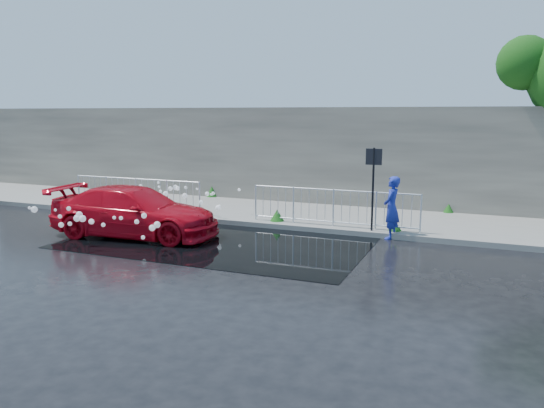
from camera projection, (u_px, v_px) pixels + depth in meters
The scene contains 12 objects.
ground at pixel (186, 247), 13.76m from camera, with size 90.00×90.00×0.00m, color black.
pavement at pixel (262, 212), 18.31m from camera, with size 30.00×4.00×0.15m, color slate.
curb at pixel (237, 223), 16.48m from camera, with size 30.00×0.25×0.16m, color slate.
retaining_wall at pixel (285, 154), 20.00m from camera, with size 30.00×0.60×3.50m, color #5C564D.
puddle at pixel (221, 240), 14.48m from camera, with size 8.00×5.00×0.01m, color black.
sign_post at pixel (373, 176), 14.72m from camera, with size 0.45×0.06×2.50m.
railing_left at pixel (136, 193), 18.19m from camera, with size 5.05×0.05×1.10m.
railing_right at pixel (333, 206), 15.57m from camera, with size 5.05×0.05×1.10m.
weeds at pixel (245, 206), 18.08m from camera, with size 12.17×3.93×0.43m.
water_spray at pixel (149, 208), 15.77m from camera, with size 3.60×5.80×1.06m.
red_car at pixel (135, 212), 14.91m from camera, with size 1.96×4.83×1.40m, color red.
person at pixel (392, 208), 14.57m from camera, with size 0.63×0.42×1.74m, color #212FA7.
Camera 1 is at (7.15, -11.52, 3.44)m, focal length 35.00 mm.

